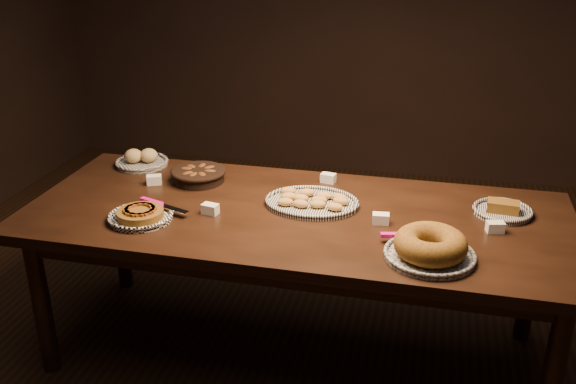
% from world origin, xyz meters
% --- Properties ---
extents(ground, '(5.00, 5.00, 0.00)m').
position_xyz_m(ground, '(0.00, 0.00, 0.00)').
color(ground, black).
rests_on(ground, ground).
extents(buffet_table, '(2.40, 1.00, 0.75)m').
position_xyz_m(buffet_table, '(0.00, 0.00, 0.68)').
color(buffet_table, black).
rests_on(buffet_table, ground).
extents(apple_tart_plate, '(0.33, 0.29, 0.05)m').
position_xyz_m(apple_tart_plate, '(-0.63, -0.23, 0.77)').
color(apple_tart_plate, white).
rests_on(apple_tart_plate, buffet_table).
extents(madeleine_platter, '(0.42, 0.34, 0.05)m').
position_xyz_m(madeleine_platter, '(0.06, 0.09, 0.77)').
color(madeleine_platter, black).
rests_on(madeleine_platter, buffet_table).
extents(bundt_cake_plate, '(0.37, 0.35, 0.11)m').
position_xyz_m(bundt_cake_plate, '(0.59, -0.29, 0.80)').
color(bundt_cake_plate, black).
rests_on(bundt_cake_plate, buffet_table).
extents(croissant_basket, '(0.33, 0.33, 0.07)m').
position_xyz_m(croissant_basket, '(-0.54, 0.24, 0.79)').
color(croissant_basket, black).
rests_on(croissant_basket, buffet_table).
extents(bread_roll_plate, '(0.27, 0.27, 0.09)m').
position_xyz_m(bread_roll_plate, '(-0.91, 0.38, 0.78)').
color(bread_roll_plate, white).
rests_on(bread_roll_plate, buffet_table).
extents(loaf_plate, '(0.26, 0.26, 0.06)m').
position_xyz_m(loaf_plate, '(0.88, 0.19, 0.77)').
color(loaf_plate, black).
rests_on(loaf_plate, buffet_table).
extents(tent_cards, '(1.66, 0.53, 0.04)m').
position_xyz_m(tent_cards, '(0.04, 0.08, 0.77)').
color(tent_cards, white).
rests_on(tent_cards, buffet_table).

